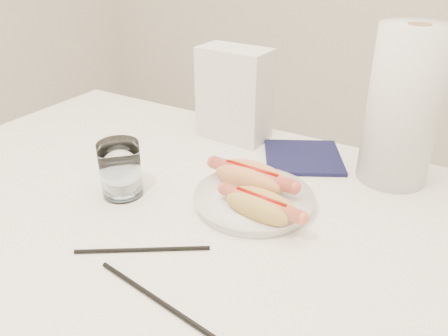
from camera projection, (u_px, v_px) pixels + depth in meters
The scene contains 10 objects.
table at pixel (178, 230), 0.84m from camera, with size 1.20×0.80×0.75m.
plate at pixel (254, 200), 0.81m from camera, with size 0.21×0.21×0.02m, color white.
hotdog_left at pixel (252, 178), 0.82m from camera, with size 0.17×0.07×0.05m.
hotdog_right at pixel (261, 206), 0.74m from camera, with size 0.15×0.07×0.04m.
water_glass at pixel (120, 169), 0.82m from camera, with size 0.08×0.08×0.10m, color white.
chopstick_near at pixel (142, 250), 0.69m from camera, with size 0.01×0.01×0.21m, color black.
chopstick_far at pixel (158, 300), 0.60m from camera, with size 0.01×0.01×0.23m, color black.
napkin_box at pixel (234, 94), 1.03m from camera, with size 0.16×0.09×0.21m, color silver.
navy_napkin at pixel (303, 157), 0.97m from camera, with size 0.16×0.16×0.01m, color #111237.
paper_towel_roll at pixel (403, 107), 0.83m from camera, with size 0.13×0.13×0.30m, color silver.
Camera 1 is at (0.43, -0.55, 1.19)m, focal length 36.13 mm.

